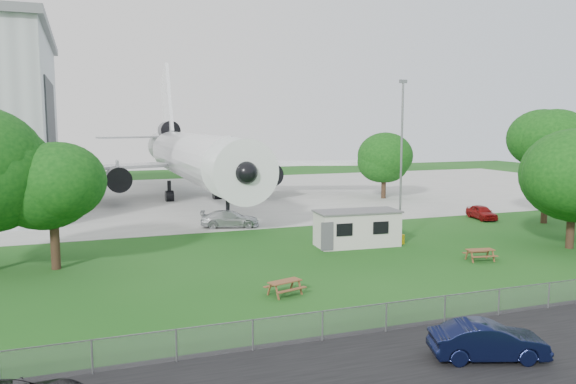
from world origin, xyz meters
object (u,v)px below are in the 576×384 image
object	(u,v)px
site_cabin	(357,228)
picnic_west	(285,295)
airliner	(191,155)
car_centre_sedan	(488,341)
picnic_east	(480,261)

from	to	relation	value
site_cabin	picnic_west	size ratio (longest dim) A/B	3.80
airliner	car_centre_sedan	bearing A→B (deg)	-87.45
picnic_east	car_centre_sedan	xyz separation A→B (m)	(-10.01, -12.84, 0.72)
airliner	car_centre_sedan	xyz separation A→B (m)	(2.19, -49.20, -4.55)
airliner	site_cabin	bearing A→B (deg)	-77.16
site_cabin	picnic_east	bearing A→B (deg)	-51.43
site_cabin	car_centre_sedan	bearing A→B (deg)	-102.94
site_cabin	car_centre_sedan	world-z (taller)	site_cabin
site_cabin	picnic_east	world-z (taller)	site_cabin
picnic_east	site_cabin	bearing A→B (deg)	137.99
airliner	picnic_west	xyz separation A→B (m)	(-2.33, -38.90, -5.27)
site_cabin	picnic_west	bearing A→B (deg)	-133.87
airliner	picnic_west	world-z (taller)	airliner
picnic_west	picnic_east	xyz separation A→B (m)	(14.53, 2.54, 0.00)
car_centre_sedan	airliner	bearing A→B (deg)	21.29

